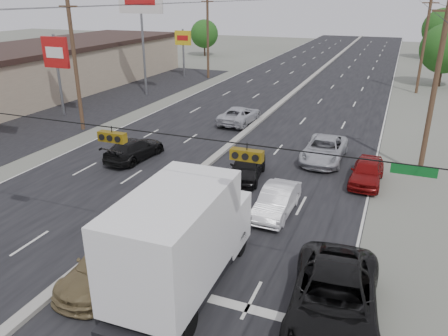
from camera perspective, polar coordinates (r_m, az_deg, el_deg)
The scene contains 26 objects.
ground at distance 19.01m, azimuth -16.59°, elevation -11.41°, with size 200.00×200.00×0.00m, color #606356.
road_surface at distance 44.59m, azimuth 7.61°, elevation 8.45°, with size 20.00×160.00×0.02m, color black.
center_median at distance 44.57m, azimuth 7.62°, elevation 8.58°, with size 0.50×160.00×0.20m, color gray.
strip_mall at distance 52.71m, azimuth -22.97°, elevation 11.55°, with size 12.00×42.00×4.60m, color tan.
parking_lot at distance 47.34m, azimuth -14.60°, elevation 8.72°, with size 10.00×42.00×0.02m, color black.
utility_pole_left_b at distance 35.97m, azimuth -18.85°, elevation 12.63°, with size 1.60×0.30×10.00m.
utility_pole_left_c at distance 57.23m, azimuth -2.13°, elevation 16.72°, with size 1.60×0.30×10.00m.
utility_pole_right_b at distance 27.64m, azimuth 25.77°, elevation 9.19°, with size 1.60×0.30×10.00m.
utility_pole_right_c at distance 52.40m, azimuth 24.65°, elevation 14.38°, with size 1.60×0.30×10.00m.
traffic_signals at distance 15.90m, azimuth -14.69°, elevation 4.14°, with size 25.00×0.30×0.54m.
pole_sign_mid at distance 41.15m, azimuth -21.08°, elevation 13.38°, with size 2.60×0.25×7.00m.
pole_sign_billboard at distance 47.34m, azimuth -10.82°, elevation 19.89°, with size 5.00×0.25×11.00m.
pole_sign_far at distance 58.79m, azimuth -5.37°, elevation 16.09°, with size 2.20×0.25×6.00m.
tree_left_far at distance 79.40m, azimuth -2.58°, elevation 17.11°, with size 4.80×4.80×6.12m.
tree_right_mid at distance 57.58m, azimuth 26.95°, elevation 13.74°, with size 5.60×5.60×7.14m.
tree_right_far at distance 82.46m, azimuth 26.67°, elevation 15.98°, with size 6.40×6.40×8.16m.
box_truck at distance 15.76m, azimuth -5.39°, elevation -9.07°, with size 2.95×7.98×4.02m.
tan_sedan at distance 17.29m, azimuth -14.92°, elevation -12.06°, with size 1.96×4.82×1.40m, color brown.
red_sedan at distance 22.23m, azimuth -4.84°, elevation -3.54°, with size 1.36×3.90×1.28m, color maroon.
black_suv at distance 15.26m, azimuth 14.16°, elevation -16.35°, with size 2.85×6.18×1.72m, color black.
queue_car_a at distance 25.55m, azimuth 3.00°, elevation 0.22°, with size 1.76×4.37×1.49m, color black.
queue_car_b at distance 21.57m, azimuth 6.92°, elevation -4.32°, with size 1.46×4.20×1.38m, color white.
queue_car_c at distance 29.00m, azimuth 12.96°, elevation 2.33°, with size 2.47×5.36×1.49m, color #B0B2B8.
queue_car_e at distance 26.13m, azimuth 18.16°, elevation -0.46°, with size 1.69×4.20×1.43m, color maroon.
oncoming_near at distance 29.11m, azimuth -11.61°, elevation 2.42°, with size 1.95×4.79×1.39m, color black.
oncoming_far at distance 36.71m, azimuth 2.04°, elevation 6.90°, with size 2.36×5.12×1.42m, color #B5B6BD.
Camera 1 is at (10.59, -12.12, 10.11)m, focal length 35.00 mm.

